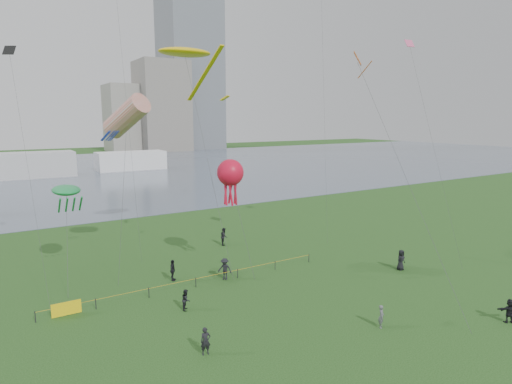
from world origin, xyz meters
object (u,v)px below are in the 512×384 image
kite_flyer (381,316)px  kite_stingray (185,53)px  fence (122,297)px  kite_octopus (230,173)px

kite_flyer → kite_stingray: bearing=60.1°
fence → kite_stingray: size_ratio=1.18×
fence → kite_stingray: bearing=40.0°
kite_stingray → kite_octopus: kite_stingray is taller
kite_stingray → kite_octopus: bearing=-90.9°
fence → kite_flyer: bearing=-42.9°
kite_flyer → kite_stingray: (-5.14, 20.38, 19.18)m
kite_stingray → kite_octopus: size_ratio=1.97×
kite_octopus → kite_flyer: bearing=-101.4°
kite_stingray → kite_flyer: bearing=-92.3°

